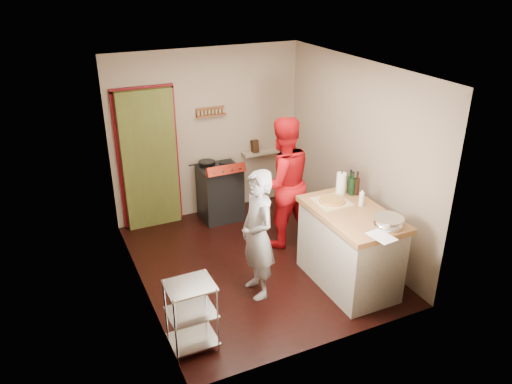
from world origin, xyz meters
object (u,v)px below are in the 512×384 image
stove (220,192)px  person_red (282,183)px  wire_shelving (191,313)px  person_stripe (258,235)px  island (349,246)px

stove → person_red: person_red is taller
wire_shelving → person_stripe: 1.24m
person_red → stove: bearing=-65.0°
wire_shelving → island: (2.13, 0.30, 0.09)m
wire_shelving → island: island is taller
stove → island: size_ratio=0.69×
stove → wire_shelving: stove is taller
stove → person_red: 1.28m
wire_shelving → person_stripe: person_stripe is taller
island → person_stripe: 1.18m
wire_shelving → island: 2.16m
stove → island: bearing=-70.9°
wire_shelving → person_red: bearing=40.2°
island → person_red: bearing=102.8°
island → wire_shelving: bearing=-172.0°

